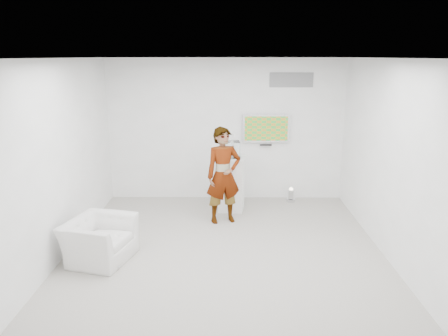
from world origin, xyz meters
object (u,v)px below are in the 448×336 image
at_px(floor_uplight, 291,195).
at_px(armchair, 99,240).
at_px(pedestal, 231,184).
at_px(tv, 266,128).
at_px(person, 223,175).

bearing_deg(floor_uplight, armchair, -139.94).
bearing_deg(pedestal, tv, 44.95).
height_order(armchair, pedestal, pedestal).
height_order(person, floor_uplight, person).
bearing_deg(pedestal, person, -103.23).
xyz_separation_m(tv, person, (-0.88, -1.38, -0.65)).
bearing_deg(pedestal, armchair, -131.67).
relative_size(armchair, pedestal, 0.91).
bearing_deg(person, floor_uplight, 20.71).
bearing_deg(person, tv, 39.21).
height_order(tv, floor_uplight, tv).
height_order(person, pedestal, person).
bearing_deg(floor_uplight, pedestal, -158.58).
height_order(tv, pedestal, tv).
bearing_deg(armchair, pedestal, -26.71).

